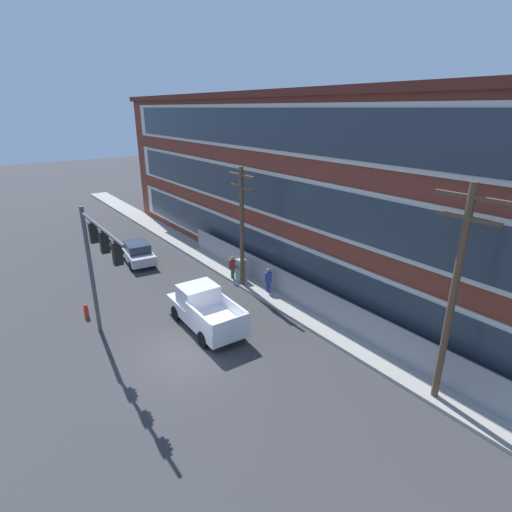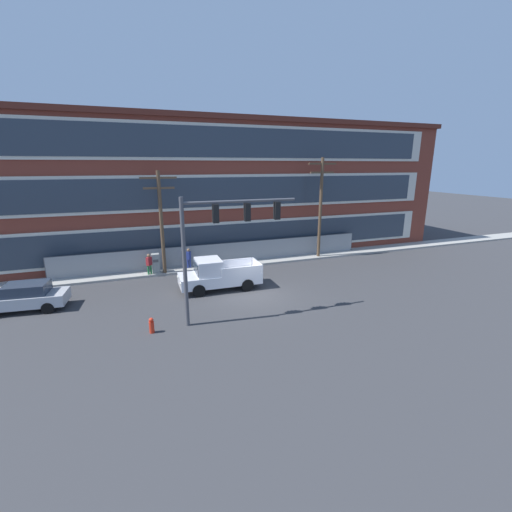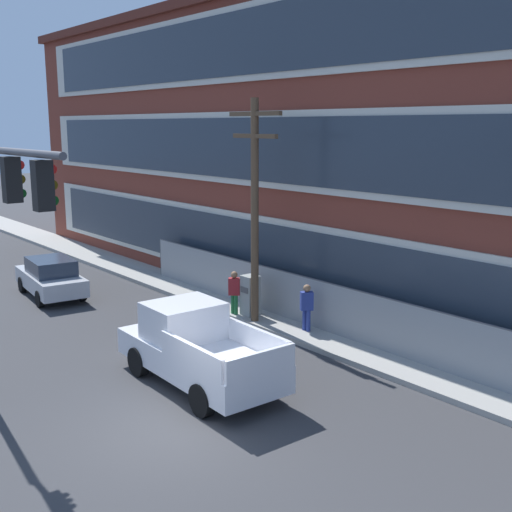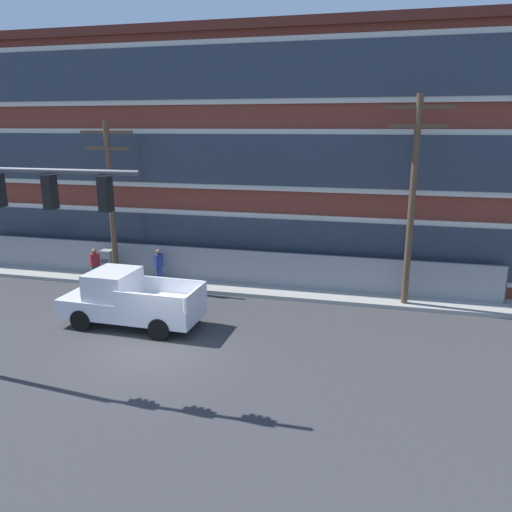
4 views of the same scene
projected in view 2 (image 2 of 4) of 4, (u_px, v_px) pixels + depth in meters
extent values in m
plane|color=#38383A|center=(256.00, 295.00, 21.35)|extent=(160.00, 160.00, 0.00)
cube|color=#9E9B93|center=(226.00, 264.00, 27.69)|extent=(80.00, 2.02, 0.16)
cube|color=brown|center=(182.00, 191.00, 31.00)|extent=(47.83, 10.17, 11.25)
cube|color=beige|center=(194.00, 240.00, 27.26)|extent=(44.00, 0.10, 2.70)
cube|color=#2D3844|center=(194.00, 241.00, 27.21)|extent=(42.09, 0.06, 2.25)
cube|color=beige|center=(192.00, 193.00, 26.29)|extent=(44.00, 0.10, 2.70)
cube|color=#2D3844|center=(192.00, 193.00, 26.24)|extent=(42.09, 0.06, 2.25)
cube|color=beige|center=(190.00, 141.00, 25.32)|extent=(44.00, 0.10, 2.70)
cube|color=#2D3844|center=(190.00, 141.00, 25.27)|extent=(42.09, 0.06, 2.25)
cube|color=#57261C|center=(178.00, 122.00, 29.50)|extent=(48.33, 10.67, 0.40)
cube|color=gray|center=(222.00, 254.00, 27.70)|extent=(24.96, 0.04, 1.76)
cylinder|color=#4C4C51|center=(46.00, 270.00, 23.51)|extent=(0.06, 0.06, 1.76)
cylinder|color=#4C4C51|center=(351.00, 242.00, 31.89)|extent=(0.06, 0.06, 1.76)
cylinder|color=#4C4C51|center=(221.00, 244.00, 27.47)|extent=(24.96, 0.05, 0.05)
cylinder|color=#4C4C51|center=(185.00, 264.00, 16.56)|extent=(0.20, 0.20, 6.47)
cylinder|color=#4C4C51|center=(241.00, 201.00, 16.78)|extent=(5.81, 0.14, 0.14)
cube|color=black|center=(216.00, 214.00, 16.49)|extent=(0.28, 0.32, 0.90)
cylinder|color=red|center=(215.00, 207.00, 16.58)|extent=(0.04, 0.18, 0.18)
cylinder|color=#503E08|center=(215.00, 213.00, 16.65)|extent=(0.04, 0.18, 0.18)
cylinder|color=#0A4011|center=(215.00, 219.00, 16.72)|extent=(0.04, 0.18, 0.18)
cube|color=black|center=(247.00, 212.00, 17.03)|extent=(0.28, 0.32, 0.90)
cylinder|color=red|center=(246.00, 206.00, 17.12)|extent=(0.04, 0.18, 0.18)
cylinder|color=#503E08|center=(246.00, 212.00, 17.19)|extent=(0.04, 0.18, 0.18)
cylinder|color=#0A4011|center=(246.00, 217.00, 17.26)|extent=(0.04, 0.18, 0.18)
cube|color=black|center=(277.00, 211.00, 17.57)|extent=(0.28, 0.32, 0.90)
cylinder|color=red|center=(276.00, 205.00, 17.66)|extent=(0.04, 0.18, 0.18)
cylinder|color=#503E08|center=(275.00, 210.00, 17.73)|extent=(0.04, 0.18, 0.18)
cylinder|color=#0A4011|center=(275.00, 216.00, 17.80)|extent=(0.04, 0.18, 0.18)
cube|color=silver|center=(220.00, 278.00, 22.30)|extent=(5.28, 2.17, 0.70)
cube|color=silver|center=(208.00, 267.00, 21.86)|extent=(1.61, 1.92, 0.97)
cube|color=#283342|center=(196.00, 268.00, 21.60)|extent=(0.10, 1.68, 0.73)
cube|color=silver|center=(241.00, 271.00, 21.63)|extent=(2.62, 0.18, 0.56)
cube|color=silver|center=(233.00, 263.00, 23.39)|extent=(2.62, 0.18, 0.56)
cube|color=silver|center=(257.00, 265.00, 22.95)|extent=(0.15, 1.97, 0.56)
cylinder|color=black|center=(199.00, 291.00, 21.04)|extent=(0.81, 0.28, 0.80)
cylinder|color=black|center=(194.00, 281.00, 22.76)|extent=(0.81, 0.28, 0.80)
cylinder|color=black|center=(247.00, 285.00, 22.02)|extent=(0.81, 0.28, 0.80)
cylinder|color=black|center=(239.00, 276.00, 23.75)|extent=(0.81, 0.28, 0.80)
cube|color=white|center=(180.00, 284.00, 20.79)|extent=(0.07, 0.24, 0.16)
cube|color=white|center=(178.00, 277.00, 22.10)|extent=(0.07, 0.24, 0.16)
cube|color=#B2B5BA|center=(25.00, 299.00, 19.03)|extent=(4.42, 2.15, 0.64)
cube|color=#283342|center=(27.00, 289.00, 18.91)|extent=(2.28, 1.73, 0.60)
cylinder|color=black|center=(5.00, 302.00, 19.54)|extent=(0.66, 0.27, 0.64)
cylinder|color=black|center=(48.00, 308.00, 18.68)|extent=(0.66, 0.27, 0.64)
cylinder|color=black|center=(57.00, 297.00, 20.17)|extent=(0.66, 0.27, 0.64)
cylinder|color=brown|center=(162.00, 225.00, 24.44)|extent=(0.26, 0.26, 7.52)
cube|color=brown|center=(158.00, 178.00, 23.60)|extent=(2.50, 0.14, 0.14)
cube|color=brown|center=(159.00, 188.00, 23.78)|extent=(2.12, 0.14, 0.14)
cylinder|color=brown|center=(320.00, 209.00, 28.90)|extent=(0.26, 0.26, 8.48)
cube|color=brown|center=(323.00, 164.00, 27.93)|extent=(2.53, 0.14, 0.14)
cube|color=brown|center=(322.00, 172.00, 28.11)|extent=(2.15, 0.14, 0.14)
cube|color=#939993|center=(156.00, 264.00, 25.27)|extent=(0.56, 0.50, 1.57)
cube|color=#515151|center=(156.00, 261.00, 24.95)|extent=(0.39, 0.02, 0.20)
cylinder|color=navy|center=(188.00, 265.00, 26.46)|extent=(0.14, 0.14, 0.85)
cylinder|color=navy|center=(190.00, 264.00, 26.52)|extent=(0.14, 0.14, 0.85)
cube|color=navy|center=(189.00, 255.00, 26.30)|extent=(0.41, 0.47, 0.60)
sphere|color=#8C6647|center=(188.00, 250.00, 26.19)|extent=(0.24, 0.24, 0.24)
cylinder|color=#236B38|center=(148.00, 271.00, 24.87)|extent=(0.14, 0.14, 0.85)
cylinder|color=#236B38|center=(151.00, 271.00, 24.93)|extent=(0.14, 0.14, 0.85)
cube|color=maroon|center=(149.00, 261.00, 24.71)|extent=(0.45, 0.46, 0.60)
sphere|color=#8C6647|center=(149.00, 256.00, 24.60)|extent=(0.24, 0.24, 0.24)
cylinder|color=red|center=(152.00, 327.00, 16.55)|extent=(0.24, 0.24, 0.58)
sphere|color=red|center=(151.00, 320.00, 16.45)|extent=(0.22, 0.22, 0.22)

